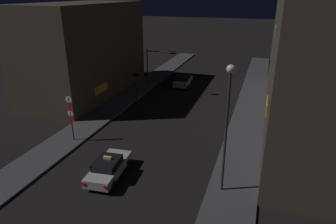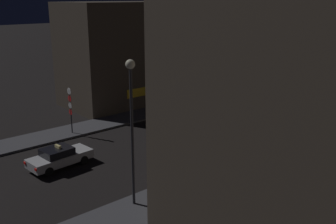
# 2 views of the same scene
# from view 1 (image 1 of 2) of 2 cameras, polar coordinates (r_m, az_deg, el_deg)

# --- Properties ---
(sidewalk_left) EXTENTS (3.18, 55.32, 0.17)m
(sidewalk_left) POSITION_cam_1_polar(r_m,az_deg,el_deg) (38.46, -6.88, 3.47)
(sidewalk_left) COLOR #424247
(sidewalk_left) RESTS_ON ground_plane
(sidewalk_right) EXTENTS (3.18, 55.32, 0.17)m
(sidewalk_right) POSITION_cam_1_polar(r_m,az_deg,el_deg) (35.11, 15.32, 1.03)
(sidewalk_right) COLOR #424247
(sidewalk_right) RESTS_ON ground_plane
(building_facade_left) EXTENTS (7.96, 18.02, 10.94)m
(building_facade_left) POSITION_cam_1_polar(r_m,az_deg,el_deg) (38.98, -15.41, 11.28)
(building_facade_left) COLOR #473D33
(building_facade_left) RESTS_ON ground_plane
(taxi) EXTENTS (2.16, 4.58, 1.62)m
(taxi) POSITION_cam_1_polar(r_m,az_deg,el_deg) (21.66, -11.19, -10.22)
(taxi) COLOR #B7B7BC
(taxi) RESTS_ON ground_plane
(far_car) EXTENTS (1.95, 4.51, 1.42)m
(far_car) POSITION_cam_1_polar(r_m,az_deg,el_deg) (41.59, 2.85, 5.94)
(far_car) COLOR #B7B7BC
(far_car) RESTS_ON ground_plane
(traffic_light_overhead) EXTENTS (3.66, 0.42, 5.67)m
(traffic_light_overhead) POSITION_cam_1_polar(r_m,az_deg,el_deg) (37.10, -2.05, 9.28)
(traffic_light_overhead) COLOR #2D2D33
(traffic_light_overhead) RESTS_ON ground_plane
(traffic_light_left_kerb) EXTENTS (0.80, 0.42, 3.58)m
(traffic_light_left_kerb) POSITION_cam_1_polar(r_m,az_deg,el_deg) (34.78, -6.05, 5.83)
(traffic_light_left_kerb) COLOR #2D2D33
(traffic_light_left_kerb) RESTS_ON ground_plane
(sign_pole_left) EXTENTS (0.58, 0.10, 3.97)m
(sign_pole_left) POSITION_cam_1_polar(r_m,az_deg,el_deg) (26.52, -17.95, -0.43)
(sign_pole_left) COLOR #2D2D33
(sign_pole_left) RESTS_ON sidewalk_left
(street_lamp_near_block) EXTENTS (0.51, 0.51, 8.20)m
(street_lamp_near_block) POSITION_cam_1_polar(r_m,az_deg,el_deg) (17.80, 11.22, 0.28)
(street_lamp_near_block) COLOR #2D2D33
(street_lamp_near_block) RESTS_ON sidewalk_right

